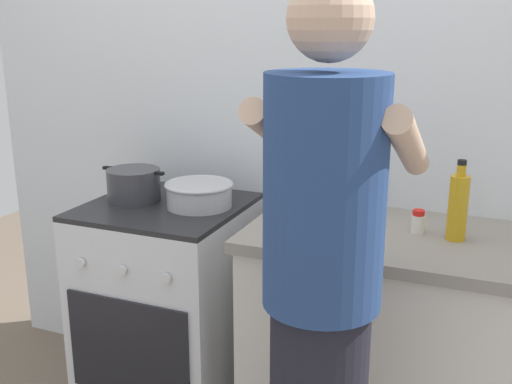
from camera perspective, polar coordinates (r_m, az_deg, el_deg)
name	(u,v)px	position (r m, az deg, el deg)	size (l,w,h in m)	color
back_wall	(327,111)	(2.44, 6.73, 7.54)	(3.20, 0.10, 2.50)	silver
countertop	(388,351)	(2.30, 12.27, -14.38)	(1.00, 0.60, 0.90)	silver
stove_range	(169,308)	(2.58, -8.16, -10.77)	(0.60, 0.62, 0.90)	silver
pot	(134,185)	(2.47, -11.41, 0.67)	(0.28, 0.21, 0.13)	#38383D
mixing_bowl	(199,193)	(2.35, -5.37, -0.14)	(0.27, 0.27, 0.10)	#B7B7BC
utensil_crock	(347,183)	(2.32, 8.54, 0.88)	(0.10, 0.10, 0.33)	silver
spice_bottle	(418,222)	(2.12, 14.98, -2.74)	(0.04, 0.04, 0.08)	silver
oil_bottle	(458,206)	(2.08, 18.45, -1.28)	(0.06, 0.06, 0.27)	gold
person	(321,316)	(1.60, 6.14, -11.52)	(0.41, 0.50, 1.70)	black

